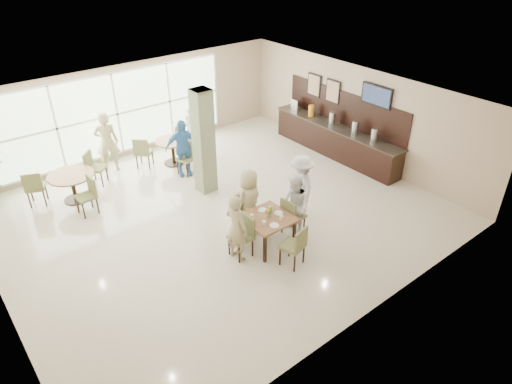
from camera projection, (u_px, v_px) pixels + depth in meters
ground at (220, 213)px, 11.39m from camera, size 10.00×10.00×0.00m
room_shell at (217, 152)px, 10.52m from camera, size 10.00×10.00×10.00m
window_bank at (117, 114)px, 13.39m from camera, size 7.00×0.04×7.00m
column at (204, 142)px, 11.69m from camera, size 0.45×0.45×2.80m
main_table at (268, 221)px, 9.94m from camera, size 1.00×1.00×0.75m
round_table_left at (72, 180)px, 11.64m from camera, size 1.15×1.15×0.75m
round_table_right at (173, 146)px, 13.46m from camera, size 1.00×1.00×0.75m
chairs_main_table at (268, 228)px, 10.03m from camera, size 1.92×2.06×0.95m
chairs_table_left at (73, 183)px, 11.72m from camera, size 2.23×1.84×0.95m
chairs_table_right at (172, 149)px, 13.46m from camera, size 2.05×1.79×0.95m
tabletop_clutter at (269, 215)px, 9.86m from camera, size 0.73×0.81×0.21m
buffet_counter at (336, 138)px, 13.97m from camera, size 0.64×4.70×1.95m
wall_tv at (377, 96)px, 12.54m from camera, size 0.06×1.00×0.58m
framed_art_a at (333, 91)px, 13.77m from camera, size 0.05×0.55×0.70m
framed_art_b at (314, 85)px, 14.31m from camera, size 0.05×0.55×0.70m
teen_left at (236, 228)px, 9.49m from camera, size 0.45×0.62×1.57m
teen_far at (249, 200)px, 10.46m from camera, size 0.82×0.56×1.54m
teen_right at (295, 206)px, 10.28m from camera, size 0.68×0.81×1.49m
teen_standing at (301, 186)px, 10.98m from camera, size 0.98×1.18×1.59m
adult_a at (183, 148)px, 12.72m from camera, size 1.10×0.84×1.66m
adult_b at (193, 132)px, 13.84m from camera, size 0.79×1.49×1.54m
adult_standing at (107, 142)px, 12.91m from camera, size 0.77×0.66×1.79m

